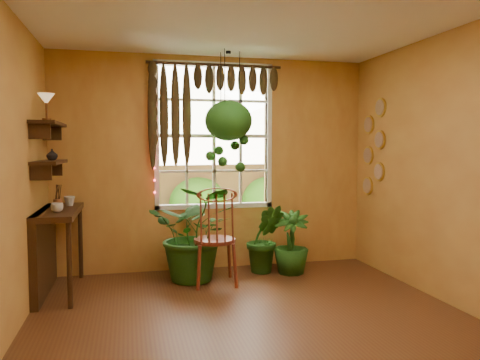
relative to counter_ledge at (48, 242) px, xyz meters
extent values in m
plane|color=#563218|center=(1.91, -1.60, -0.55)|extent=(4.50, 4.50, 0.00)
plane|color=white|center=(1.91, -1.60, 2.15)|extent=(4.50, 4.50, 0.00)
plane|color=gold|center=(1.91, 0.65, 0.80)|extent=(4.00, 0.00, 4.00)
plane|color=gold|center=(3.91, -1.60, 0.80)|extent=(0.00, 4.50, 4.50)
cube|color=white|center=(1.91, 0.68, 1.15)|extent=(1.52, 0.10, 1.86)
cube|color=white|center=(1.91, 0.71, 1.15)|extent=(1.38, 0.01, 1.78)
cylinder|color=#331E0E|center=(1.91, 0.57, 2.03)|extent=(1.70, 0.04, 0.04)
cube|color=#331E0E|center=(0.11, 0.00, 0.32)|extent=(0.40, 1.20, 0.06)
cube|color=#331E0E|center=(-0.05, 0.00, -0.10)|extent=(0.08, 1.18, 0.90)
cylinder|color=#331E0E|center=(0.27, -0.55, -0.12)|extent=(0.05, 0.05, 0.86)
cylinder|color=#331E0E|center=(0.27, 0.55, -0.12)|extent=(0.05, 0.05, 0.86)
cube|color=#331E0E|center=(0.03, 0.00, 0.85)|extent=(0.25, 0.90, 0.04)
cube|color=#331E0E|center=(0.03, 0.00, 1.25)|extent=(0.25, 0.90, 0.04)
cube|color=#2B5A19|center=(1.91, 5.65, -0.57)|extent=(14.00, 10.00, 0.04)
cube|color=olive|center=(1.91, 3.85, 0.35)|extent=(12.00, 0.10, 1.80)
plane|color=#8CC1EB|center=(1.91, 7.45, 1.00)|extent=(12.00, 0.00, 12.00)
cylinder|color=maroon|center=(1.78, -0.06, -0.05)|extent=(0.50, 0.50, 0.04)
torus|color=maroon|center=(1.77, -0.26, 0.49)|extent=(0.45, 0.06, 0.45)
imported|color=#124514|center=(1.59, 0.12, 0.01)|extent=(1.22, 1.13, 1.12)
imported|color=#124514|center=(2.48, 0.27, -0.13)|extent=(0.53, 0.46, 0.85)
imported|color=#124514|center=(2.77, 0.15, -0.17)|extent=(0.56, 0.56, 0.77)
ellipsoid|color=black|center=(2.01, 0.28, 1.24)|extent=(0.34, 0.34, 0.20)
ellipsoid|color=#124514|center=(2.01, 0.28, 1.32)|extent=(0.57, 0.57, 0.48)
imported|color=silver|center=(0.13, -0.24, 0.40)|extent=(0.13, 0.13, 0.10)
imported|color=beige|center=(0.19, 0.27, 0.40)|extent=(0.12, 0.12, 0.11)
cylinder|color=brown|center=(0.11, -0.03, 0.40)|extent=(0.09, 0.09, 0.11)
imported|color=#B2AD99|center=(0.04, 0.14, 0.93)|extent=(0.12, 0.12, 0.12)
cylinder|color=#583119|center=(0.05, -0.20, 1.28)|extent=(0.09, 0.09, 0.03)
cylinder|color=#583119|center=(0.05, -0.20, 1.37)|extent=(0.02, 0.02, 0.16)
cone|color=slate|center=(0.05, -0.20, 1.49)|extent=(0.16, 0.16, 0.11)
camera|label=1|loc=(0.83, -5.23, 1.00)|focal=35.00mm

